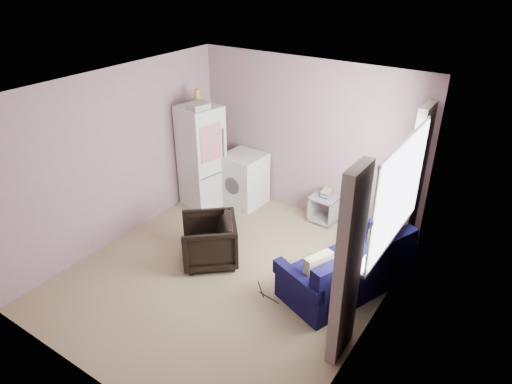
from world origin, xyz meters
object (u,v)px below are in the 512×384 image
Objects in this scene: washing_machine at (244,178)px; side_table at (325,206)px; fridge at (202,157)px; sofa at (349,271)px; armchair at (209,239)px.

side_table is at bearing 11.54° from washing_machine.
fridge is 1.03× the size of sofa.
side_table is at bearing 147.42° from sofa.
sofa reaches higher than side_table.
armchair is at bearing -114.28° from side_table.
washing_machine is at bearing 175.92° from sofa.
fridge is at bearing -178.65° from armchair.
washing_machine is 2.66m from sofa.
armchair is 0.38× the size of fridge.
side_table is at bearing 29.33° from fridge.
fridge reaches higher than side_table.
fridge reaches higher than sofa.
armchair is 1.75m from fridge.
armchair is at bearing -35.85° from fridge.
washing_machine is (0.56, 0.40, -0.41)m from fridge.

